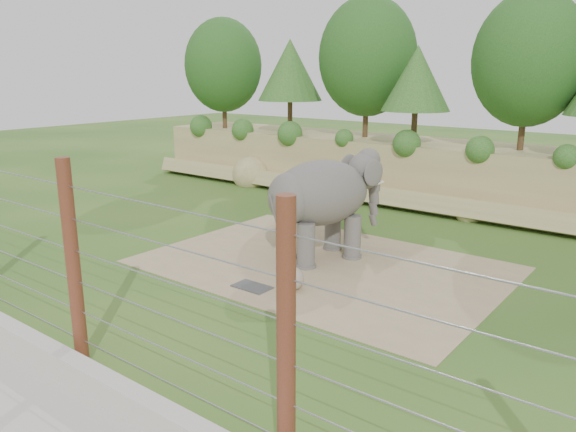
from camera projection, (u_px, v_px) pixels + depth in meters
The scene contains 8 objects.
ground at pixel (240, 292), 14.31m from camera, with size 90.00×90.00×0.00m, color #2B551C.
back_embankment at pixel (461, 109), 22.67m from camera, with size 30.00×5.52×8.77m.
dirt_patch at pixel (323, 265), 16.31m from camera, with size 10.00×7.00×0.02m, color #9A8363.
drain_grate at pixel (252, 287), 14.58m from camera, with size 1.00×0.60×0.03m, color #262628.
elephant at pixel (320, 208), 16.52m from camera, with size 1.65×3.85×3.11m, color #58524E, non-canonical shape.
stone_ball at pixel (292, 278), 14.35m from camera, with size 0.61×0.61×0.61m, color gray.
retaining_wall at pixel (58, 361), 10.42m from camera, with size 26.00×0.35×0.50m, color beige.
barrier_fence at pixel (73, 265), 10.37m from camera, with size 20.26×0.26×4.00m.
Camera 1 is at (9.15, -9.82, 5.48)m, focal length 35.00 mm.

